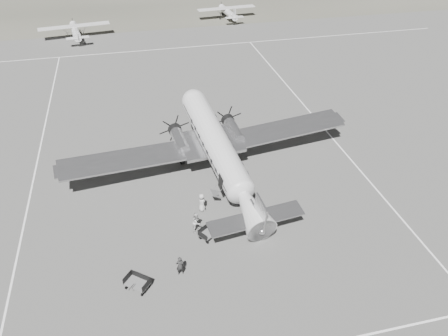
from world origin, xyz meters
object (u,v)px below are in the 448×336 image
(passenger, at_px, (202,202))
(baggage_cart_far, at_px, (137,283))
(baggage_cart_near, at_px, (209,232))
(light_plane_left, at_px, (75,32))
(ramp_agent, at_px, (197,222))
(light_plane_right, at_px, (227,13))
(dc3_airliner, at_px, (219,151))
(ground_crew, at_px, (180,266))

(passenger, bearing_deg, baggage_cart_far, 129.63)
(baggage_cart_near, bearing_deg, light_plane_left, 67.44)
(baggage_cart_near, height_order, ramp_agent, ramp_agent)
(light_plane_right, relative_size, passenger, 6.64)
(passenger, bearing_deg, baggage_cart_near, 168.08)
(dc3_airliner, xyz_separation_m, light_plane_right, (12.65, 49.19, -1.53))
(light_plane_left, relative_size, baggage_cart_near, 7.06)
(baggage_cart_far, distance_m, ground_crew, 3.12)
(ramp_agent, bearing_deg, baggage_cart_far, 162.74)
(light_plane_right, xyz_separation_m, ground_crew, (-17.91, -60.18, -0.35))
(dc3_airliner, height_order, baggage_cart_near, dc3_airliner)
(baggage_cart_near, distance_m, passenger, 3.28)
(baggage_cart_near, bearing_deg, ground_crew, -166.12)
(light_plane_left, distance_m, ramp_agent, 51.87)
(light_plane_left, distance_m, passenger, 49.81)
(baggage_cart_far, bearing_deg, baggage_cart_near, 72.97)
(light_plane_right, distance_m, baggage_cart_far, 64.30)
(dc3_airliner, height_order, ground_crew, dc3_airliner)
(ground_crew, bearing_deg, baggage_cart_far, 9.96)
(light_plane_left, bearing_deg, passenger, -83.77)
(ground_crew, height_order, ramp_agent, ramp_agent)
(baggage_cart_far, bearing_deg, passenger, 90.08)
(baggage_cart_far, height_order, ground_crew, ground_crew)
(baggage_cart_far, bearing_deg, ramp_agent, 83.23)
(dc3_airliner, relative_size, baggage_cart_near, 17.20)
(dc3_airliner, distance_m, baggage_cart_far, 14.44)
(dc3_airliner, bearing_deg, ramp_agent, -123.19)
(baggage_cart_near, distance_m, ramp_agent, 1.30)
(light_plane_left, height_order, baggage_cart_far, light_plane_left)
(dc3_airliner, height_order, light_plane_left, dc3_airliner)
(ground_crew, relative_size, ramp_agent, 0.92)
(dc3_airliner, relative_size, baggage_cart_far, 16.52)
(light_plane_right, height_order, ground_crew, light_plane_right)
(passenger, bearing_deg, ramp_agent, 149.10)
(light_plane_right, distance_m, ground_crew, 62.79)
(light_plane_right, distance_m, baggage_cart_near, 58.99)
(ramp_agent, bearing_deg, passenger, 9.06)
(dc3_airliner, xyz_separation_m, light_plane_left, (-14.57, 43.77, -1.48))
(baggage_cart_far, bearing_deg, dc3_airliner, 93.97)
(dc3_airliner, xyz_separation_m, ground_crew, (-5.26, -10.99, -1.88))
(baggage_cart_near, relative_size, baggage_cart_far, 0.96)
(light_plane_left, bearing_deg, baggage_cart_far, -91.35)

